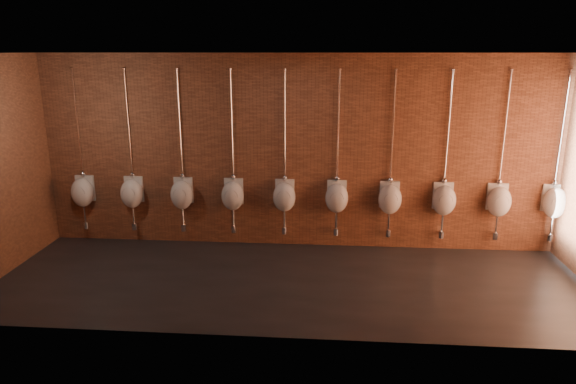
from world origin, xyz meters
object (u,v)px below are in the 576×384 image
(urinal_5, at_px, (337,197))
(urinal_9, at_px, (555,202))
(urinal_0, at_px, (82,191))
(urinal_8, at_px, (499,200))
(urinal_2, at_px, (182,194))
(urinal_4, at_px, (284,196))
(urinal_3, at_px, (233,195))
(urinal_7, at_px, (444,199))
(urinal_1, at_px, (132,193))
(urinal_6, at_px, (390,198))

(urinal_5, relative_size, urinal_9, 1.00)
(urinal_0, bearing_deg, urinal_8, 0.00)
(urinal_0, xyz_separation_m, urinal_2, (1.74, 0.00, 0.00))
(urinal_4, xyz_separation_m, urinal_8, (3.47, 0.00, 0.00))
(urinal_3, relative_size, urinal_7, 1.00)
(urinal_1, bearing_deg, urinal_4, 0.00)
(urinal_2, height_order, urinal_6, same)
(urinal_2, height_order, urinal_7, same)
(urinal_0, height_order, urinal_4, same)
(urinal_9, bearing_deg, urinal_7, 180.00)
(urinal_6, height_order, urinal_9, same)
(urinal_5, xyz_separation_m, urinal_8, (2.60, 0.00, 0.00))
(urinal_2, distance_m, urinal_9, 6.08)
(urinal_0, xyz_separation_m, urinal_4, (3.47, 0.00, 0.00))
(urinal_8, bearing_deg, urinal_9, 0.00)
(urinal_5, bearing_deg, urinal_2, 180.00)
(urinal_4, xyz_separation_m, urinal_5, (0.87, 0.00, 0.00))
(urinal_2, relative_size, urinal_8, 1.00)
(urinal_1, bearing_deg, urinal_0, 180.00)
(urinal_4, relative_size, urinal_9, 1.00)
(urinal_3, relative_size, urinal_9, 1.00)
(urinal_1, distance_m, urinal_2, 0.87)
(urinal_2, bearing_deg, urinal_1, 180.00)
(urinal_9, bearing_deg, urinal_2, 180.00)
(urinal_4, bearing_deg, urinal_1, 180.00)
(urinal_8, bearing_deg, urinal_7, 180.00)
(urinal_7, bearing_deg, urinal_9, 0.00)
(urinal_5, bearing_deg, urinal_1, 180.00)
(urinal_3, height_order, urinal_5, same)
(urinal_6, relative_size, urinal_9, 1.00)
(urinal_0, height_order, urinal_2, same)
(urinal_3, xyz_separation_m, urinal_7, (3.47, 0.00, 0.00))
(urinal_8, height_order, urinal_9, same)
(urinal_3, relative_size, urinal_5, 1.00)
(urinal_3, relative_size, urinal_6, 1.00)
(urinal_6, bearing_deg, urinal_1, 180.00)
(urinal_4, xyz_separation_m, urinal_9, (4.34, 0.00, 0.00))
(urinal_3, relative_size, urinal_4, 1.00)
(urinal_1, xyz_separation_m, urinal_5, (3.47, 0.00, 0.00))
(urinal_3, height_order, urinal_7, same)
(urinal_6, xyz_separation_m, urinal_9, (2.60, 0.00, 0.00))
(urinal_1, bearing_deg, urinal_5, 0.00)
(urinal_2, bearing_deg, urinal_6, 0.00)
(urinal_3, bearing_deg, urinal_4, 0.00)
(urinal_7, xyz_separation_m, urinal_9, (1.74, 0.00, 0.00))
(urinal_2, relative_size, urinal_3, 1.00)
(urinal_5, xyz_separation_m, urinal_9, (3.47, 0.00, 0.00))
(urinal_0, height_order, urinal_6, same)
(urinal_3, xyz_separation_m, urinal_8, (4.34, 0.00, 0.00))
(urinal_0, height_order, urinal_7, same)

